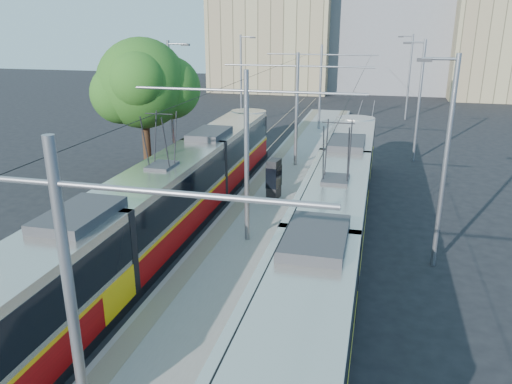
# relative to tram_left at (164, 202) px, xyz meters

# --- Properties ---
(ground) EXTENTS (160.00, 160.00, 0.00)m
(ground) POSITION_rel_tram_left_xyz_m (3.60, -7.78, -1.71)
(ground) COLOR black
(ground) RESTS_ON ground
(platform) EXTENTS (4.00, 50.00, 0.30)m
(platform) POSITION_rel_tram_left_xyz_m (3.60, 9.22, -1.56)
(platform) COLOR gray
(platform) RESTS_ON ground
(tactile_strip_left) EXTENTS (0.70, 50.00, 0.01)m
(tactile_strip_left) POSITION_rel_tram_left_xyz_m (2.15, 9.22, -1.40)
(tactile_strip_left) COLOR gray
(tactile_strip_left) RESTS_ON platform
(tactile_strip_right) EXTENTS (0.70, 50.00, 0.01)m
(tactile_strip_right) POSITION_rel_tram_left_xyz_m (5.05, 9.22, -1.40)
(tactile_strip_right) COLOR gray
(tactile_strip_right) RESTS_ON platform
(rails) EXTENTS (8.71, 70.00, 0.03)m
(rails) POSITION_rel_tram_left_xyz_m (3.60, 9.22, -1.69)
(rails) COLOR gray
(rails) RESTS_ON ground
(tram_left) EXTENTS (2.43, 30.33, 5.50)m
(tram_left) POSITION_rel_tram_left_xyz_m (0.00, 0.00, 0.00)
(tram_left) COLOR black
(tram_left) RESTS_ON ground
(tram_right) EXTENTS (2.43, 29.05, 5.50)m
(tram_right) POSITION_rel_tram_left_xyz_m (7.20, -0.19, 0.15)
(tram_right) COLOR black
(tram_right) RESTS_ON ground
(catenary) EXTENTS (9.20, 70.00, 7.00)m
(catenary) POSITION_rel_tram_left_xyz_m (3.60, 6.37, 2.82)
(catenary) COLOR gray
(catenary) RESTS_ON platform
(street_lamps) EXTENTS (15.18, 38.22, 8.00)m
(street_lamps) POSITION_rel_tram_left_xyz_m (3.60, 13.22, 2.48)
(street_lamps) COLOR gray
(street_lamps) RESTS_ON ground
(shelter) EXTENTS (0.69, 1.00, 2.06)m
(shelter) POSITION_rel_tram_left_xyz_m (3.59, 5.61, -0.33)
(shelter) COLOR black
(shelter) RESTS_ON platform
(tree) EXTENTS (5.69, 5.26, 8.26)m
(tree) POSITION_rel_tram_left_xyz_m (-4.38, 8.39, 3.88)
(tree) COLOR #382314
(tree) RESTS_ON ground
(building_left) EXTENTS (16.32, 12.24, 15.23)m
(building_left) POSITION_rel_tram_left_xyz_m (-6.40, 52.22, 5.92)
(building_left) COLOR #988D67
(building_left) RESTS_ON ground
(building_centre) EXTENTS (18.36, 14.28, 15.12)m
(building_centre) POSITION_rel_tram_left_xyz_m (9.60, 56.22, 5.86)
(building_centre) COLOR slate
(building_centre) RESTS_ON ground
(building_right) EXTENTS (14.28, 10.20, 12.66)m
(building_right) POSITION_rel_tram_left_xyz_m (23.60, 50.22, 4.63)
(building_right) COLOR #988D67
(building_right) RESTS_ON ground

